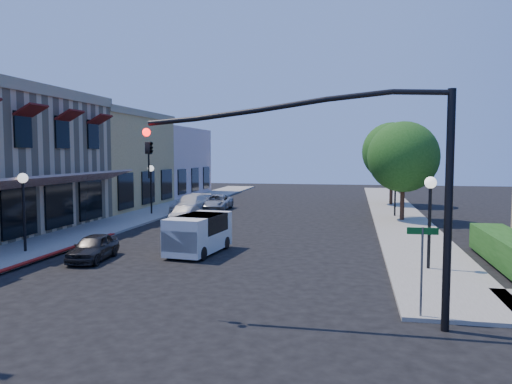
% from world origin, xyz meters
% --- Properties ---
extents(ground, '(120.00, 120.00, 0.00)m').
position_xyz_m(ground, '(0.00, 0.00, 0.00)').
color(ground, black).
rests_on(ground, ground).
extents(sidewalk_left, '(3.50, 50.00, 0.12)m').
position_xyz_m(sidewalk_left, '(-8.75, 27.00, 0.06)').
color(sidewalk_left, gray).
rests_on(sidewalk_left, ground).
extents(sidewalk_right, '(3.50, 50.00, 0.12)m').
position_xyz_m(sidewalk_right, '(8.75, 27.00, 0.06)').
color(sidewalk_right, gray).
rests_on(sidewalk_right, ground).
extents(curb_red_strip, '(0.25, 10.00, 0.06)m').
position_xyz_m(curb_red_strip, '(-6.90, 8.00, 0.00)').
color(curb_red_strip, maroon).
rests_on(curb_red_strip, ground).
extents(yellow_stucco_building, '(10.00, 12.00, 7.60)m').
position_xyz_m(yellow_stucco_building, '(-15.50, 26.00, 3.80)').
color(yellow_stucco_building, tan).
rests_on(yellow_stucco_building, ground).
extents(pink_stucco_building, '(10.00, 12.00, 7.00)m').
position_xyz_m(pink_stucco_building, '(-15.50, 38.00, 3.50)').
color(pink_stucco_building, beige).
rests_on(pink_stucco_building, ground).
extents(hedge, '(1.40, 8.00, 1.10)m').
position_xyz_m(hedge, '(11.70, 9.00, 0.00)').
color(hedge, '#194714').
rests_on(hedge, ground).
extents(street_tree_a, '(4.56, 4.56, 6.48)m').
position_xyz_m(street_tree_a, '(8.80, 22.00, 4.19)').
color(street_tree_a, black).
rests_on(street_tree_a, ground).
extents(street_tree_b, '(4.94, 4.94, 7.02)m').
position_xyz_m(street_tree_b, '(8.80, 32.00, 4.54)').
color(street_tree_b, black).
rests_on(street_tree_b, ground).
extents(signal_mast_arm, '(8.01, 0.39, 6.00)m').
position_xyz_m(signal_mast_arm, '(5.86, 1.50, 4.09)').
color(signal_mast_arm, black).
rests_on(signal_mast_arm, ground).
extents(street_name_sign, '(0.80, 0.06, 2.50)m').
position_xyz_m(street_name_sign, '(7.50, 2.20, 1.70)').
color(street_name_sign, '#595B5E').
rests_on(street_name_sign, ground).
extents(lamppost_left_near, '(0.44, 0.44, 3.57)m').
position_xyz_m(lamppost_left_near, '(-8.50, 8.00, 2.74)').
color(lamppost_left_near, black).
rests_on(lamppost_left_near, ground).
extents(lamppost_left_far, '(0.44, 0.44, 3.57)m').
position_xyz_m(lamppost_left_far, '(-8.50, 22.00, 2.74)').
color(lamppost_left_far, black).
rests_on(lamppost_left_far, ground).
extents(lamppost_right_near, '(0.44, 0.44, 3.57)m').
position_xyz_m(lamppost_right_near, '(8.50, 8.00, 2.74)').
color(lamppost_right_near, black).
rests_on(lamppost_right_near, ground).
extents(lamppost_right_far, '(0.44, 0.44, 3.57)m').
position_xyz_m(lamppost_right_far, '(8.50, 24.00, 2.74)').
color(lamppost_right_far, black).
rests_on(lamppost_right_far, ground).
extents(white_van, '(2.12, 4.02, 1.70)m').
position_xyz_m(white_van, '(-1.01, 9.54, 0.99)').
color(white_van, silver).
rests_on(white_van, ground).
extents(parked_car_a, '(1.59, 3.29, 1.08)m').
position_xyz_m(parked_car_a, '(-4.85, 7.35, 0.54)').
color(parked_car_a, black).
rests_on(parked_car_a, ground).
extents(parked_car_b, '(1.28, 3.40, 1.11)m').
position_xyz_m(parked_car_b, '(-4.80, 18.56, 0.55)').
color(parked_car_b, '#929597').
rests_on(parked_car_b, ground).
extents(parked_car_c, '(2.19, 4.72, 1.33)m').
position_xyz_m(parked_car_c, '(-6.20, 23.87, 0.67)').
color(parked_car_c, silver).
rests_on(parked_car_c, ground).
extents(parked_car_d, '(2.19, 4.41, 1.20)m').
position_xyz_m(parked_car_d, '(-4.80, 26.00, 0.60)').
color(parked_car_d, '#949598').
rests_on(parked_car_d, ground).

